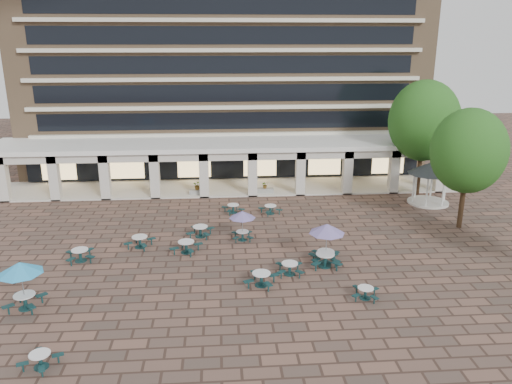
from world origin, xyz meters
TOP-DOWN VIEW (x-y plane):
  - ground at (0.00, 0.00)m, footprint 120.00×120.00m
  - apartment_building at (0.00, 25.47)m, footprint 40.00×15.50m
  - retail_arcade at (0.00, 14.80)m, footprint 42.00×6.60m
  - picnic_table_0 at (-8.45, -11.00)m, footprint 1.83×1.83m
  - picnic_table_1 at (1.47, -4.40)m, footprint 2.12×2.12m
  - picnic_table_2 at (6.89, -6.29)m, footprint 1.71×1.71m
  - picnic_table_3 at (5.54, -2.27)m, footprint 2.01×2.01m
  - picnic_table_4 at (-10.84, -6.01)m, footprint 2.25×2.25m
  - picnic_table_5 at (-6.14, 1.55)m, footprint 2.06×2.06m
  - picnic_table_6 at (0.73, 2.28)m, footprint 1.82×1.82m
  - picnic_table_7 at (3.25, -3.16)m, footprint 1.71×1.71m
  - picnic_table_8 at (-9.53, -0.34)m, footprint 2.03×2.03m
  - picnic_table_9 at (-3.01, 0.45)m, footprint 2.15×2.15m
  - picnic_table_10 at (0.27, 7.95)m, footprint 1.87×1.87m
  - picnic_table_11 at (5.69, -1.77)m, footprint 2.22×2.22m
  - picnic_table_12 at (-2.18, 3.12)m, footprint 2.01×2.01m
  - picnic_table_13 at (3.20, 7.51)m, footprint 1.93×1.93m
  - gazebo at (16.76, 9.18)m, footprint 3.80×3.80m
  - tree_east_a at (16.79, 3.56)m, footprint 5.27×5.27m
  - tree_east_c at (16.82, 11.75)m, footprint 6.04×6.04m
  - planter_left at (-2.71, 12.90)m, footprint 1.50×0.91m
  - planter_right at (3.27, 12.90)m, footprint 1.50×0.63m

SIDE VIEW (x-z plane):
  - ground at x=0.00m, z-range 0.00..0.00m
  - picnic_table_2 at x=6.89m, z-range 0.06..0.71m
  - picnic_table_0 at x=-8.45m, z-range 0.07..0.73m
  - picnic_table_10 at x=0.27m, z-range 0.07..0.76m
  - picnic_table_13 at x=3.20m, z-range 0.07..0.77m
  - planter_right at x=3.27m, z-range -0.15..1.00m
  - picnic_table_7 at x=3.25m, z-range 0.07..0.80m
  - picnic_table_5 at x=-6.14m, z-range 0.08..0.85m
  - picnic_table_8 at x=-9.53m, z-range 0.08..0.85m
  - picnic_table_1 at x=1.47m, z-range 0.08..0.86m
  - picnic_table_12 at x=-2.18m, z-range 0.08..0.86m
  - picnic_table_9 at x=-3.01m, z-range 0.08..0.87m
  - picnic_table_3 at x=5.54m, z-range 0.08..0.94m
  - planter_left at x=-2.71m, z-range -0.09..1.27m
  - picnic_table_6 at x=0.73m, z-range 0.74..2.84m
  - picnic_table_11 at x=5.69m, z-range 0.90..3.46m
  - picnic_table_4 at x=-10.84m, z-range 0.91..3.50m
  - gazebo at x=16.76m, z-range 0.90..4.43m
  - retail_arcade at x=0.00m, z-range 0.80..5.20m
  - tree_east_a at x=16.79m, z-range 1.35..10.13m
  - tree_east_c at x=16.82m, z-range 1.55..11.61m
  - apartment_building at x=0.00m, z-range 0.00..25.20m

